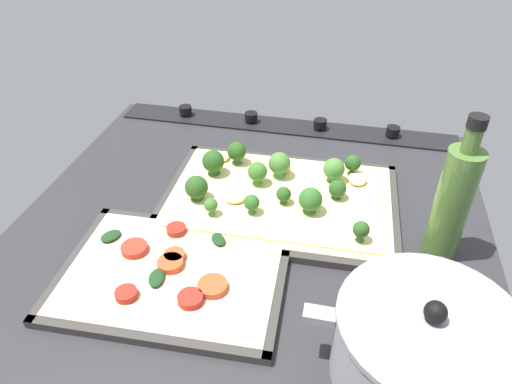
% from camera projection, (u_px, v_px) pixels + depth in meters
% --- Properties ---
extents(ground_plane, '(0.76, 0.73, 0.03)m').
position_uv_depth(ground_plane, '(252.00, 228.00, 0.77)').
color(ground_plane, '#28282B').
extents(stove_control_panel, '(0.73, 0.07, 0.03)m').
position_uv_depth(stove_control_panel, '(285.00, 125.00, 1.02)').
color(stove_control_panel, black).
rests_on(stove_control_panel, ground_plane).
extents(baking_tray_front, '(0.40, 0.29, 0.01)m').
position_uv_depth(baking_tray_front, '(279.00, 202.00, 0.80)').
color(baking_tray_front, '#33302D').
rests_on(baking_tray_front, ground_plane).
extents(broccoli_pizza, '(0.38, 0.26, 0.06)m').
position_uv_depth(broccoli_pizza, '(277.00, 191.00, 0.80)').
color(broccoli_pizza, '#D3B77F').
rests_on(broccoli_pizza, baking_tray_front).
extents(baking_tray_back, '(0.33, 0.25, 0.01)m').
position_uv_depth(baking_tray_back, '(173.00, 276.00, 0.66)').
color(baking_tray_back, '#33302D').
rests_on(baking_tray_back, ground_plane).
extents(veggie_pizza_back, '(0.30, 0.22, 0.02)m').
position_uv_depth(veggie_pizza_back, '(172.00, 272.00, 0.66)').
color(veggie_pizza_back, tan).
rests_on(veggie_pizza_back, baking_tray_back).
extents(cooking_pot, '(0.27, 0.20, 0.12)m').
position_uv_depth(cooking_pot, '(423.00, 348.00, 0.51)').
color(cooking_pot, gray).
rests_on(cooking_pot, ground_plane).
extents(oil_bottle, '(0.05, 0.05, 0.23)m').
position_uv_depth(oil_bottle, '(453.00, 202.00, 0.65)').
color(oil_bottle, '#476B2D').
rests_on(oil_bottle, ground_plane).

